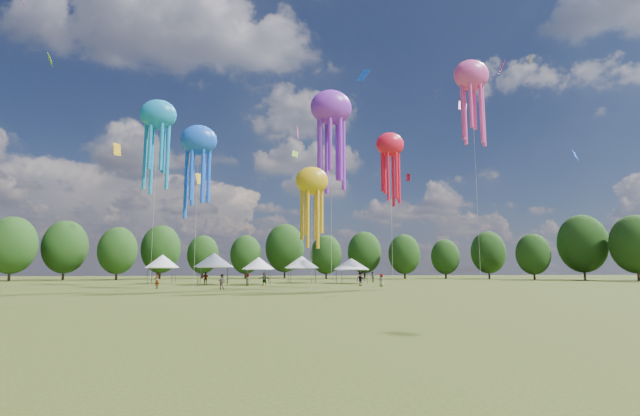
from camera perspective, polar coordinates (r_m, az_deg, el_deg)
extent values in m
plane|color=#384416|center=(15.54, 15.23, -14.89)|extent=(300.00, 300.00, 0.00)
imported|color=gray|center=(49.23, -12.14, -8.97)|extent=(0.94, 0.86, 1.57)
imported|color=gray|center=(60.70, -9.01, -8.79)|extent=(0.68, 0.86, 1.54)
imported|color=gray|center=(75.94, 6.57, -8.54)|extent=(0.79, 0.93, 1.70)
imported|color=gray|center=(58.80, 5.07, -8.79)|extent=(1.22, 0.83, 1.75)
imported|color=gray|center=(65.28, -14.08, -8.50)|extent=(1.06, 0.58, 1.71)
imported|color=gray|center=(60.18, -6.94, -8.77)|extent=(1.64, 0.83, 1.69)
imported|color=gray|center=(53.59, -19.66, -8.51)|extent=(0.54, 0.70, 1.71)
imported|color=gray|center=(56.87, 7.67, -8.90)|extent=(0.67, 0.85, 1.53)
cylinder|color=#47474C|center=(70.93, -20.68, -7.94)|extent=(0.08, 0.08, 2.26)
cylinder|color=#47474C|center=(74.28, -20.21, -7.93)|extent=(0.08, 0.08, 2.26)
cylinder|color=#47474C|center=(70.40, -17.93, -8.06)|extent=(0.08, 0.08, 2.26)
cylinder|color=#47474C|center=(73.77, -17.58, -8.05)|extent=(0.08, 0.08, 2.26)
cube|color=white|center=(72.32, -19.06, -7.06)|extent=(3.80, 3.80, 0.10)
cone|color=white|center=(72.33, -19.02, -6.26)|extent=(4.94, 4.94, 1.93)
cylinder|color=#47474C|center=(63.37, -14.94, -8.24)|extent=(0.08, 0.08, 2.30)
cylinder|color=#47474C|center=(67.14, -14.68, -8.20)|extent=(0.08, 0.08, 2.30)
cylinder|color=#47474C|center=(63.18, -11.49, -8.34)|extent=(0.08, 0.08, 2.30)
cylinder|color=#47474C|center=(66.96, -11.42, -8.30)|extent=(0.08, 0.08, 2.30)
cube|color=white|center=(65.13, -13.10, -7.22)|extent=(4.18, 4.18, 0.10)
cone|color=white|center=(65.14, -13.07, -6.30)|extent=(5.43, 5.43, 1.97)
cylinder|color=#47474C|center=(64.08, -9.06, -8.52)|extent=(0.08, 0.08, 2.01)
cylinder|color=#47474C|center=(67.24, -9.12, -8.48)|extent=(0.08, 0.08, 2.01)
cylinder|color=#47474C|center=(64.22, -6.21, -8.57)|extent=(0.08, 0.08, 2.01)
cylinder|color=#47474C|center=(67.37, -6.40, -8.53)|extent=(0.08, 0.08, 2.01)
cube|color=white|center=(65.70, -7.68, -7.61)|extent=(3.56, 3.56, 0.10)
cone|color=white|center=(65.71, -7.67, -6.81)|extent=(4.62, 4.62, 1.72)
cylinder|color=#47474C|center=(70.19, -3.65, -8.44)|extent=(0.08, 0.08, 2.21)
cylinder|color=#47474C|center=(73.96, -3.99, -8.40)|extent=(0.08, 0.08, 2.21)
cylinder|color=#47474C|center=(70.73, -0.56, -8.45)|extent=(0.08, 0.08, 2.21)
cylinder|color=#47474C|center=(74.47, -1.05, -8.41)|extent=(0.08, 0.08, 2.21)
cube|color=white|center=(72.31, -2.31, -7.52)|extent=(4.19, 4.19, 0.10)
cone|color=white|center=(72.32, -2.30, -6.73)|extent=(5.45, 5.45, 1.89)
cylinder|color=#47474C|center=(67.19, 2.74, -8.58)|extent=(0.08, 0.08, 1.98)
cylinder|color=#47474C|center=(70.90, 2.05, -8.54)|extent=(0.08, 0.08, 1.98)
cylinder|color=#47474C|center=(68.14, 5.89, -8.54)|extent=(0.08, 0.08, 1.98)
cylinder|color=#47474C|center=(71.80, 5.05, -8.50)|extent=(0.08, 0.08, 1.98)
cube|color=white|center=(69.47, 3.92, -7.68)|extent=(4.20, 4.20, 0.10)
cone|color=white|center=(69.48, 3.92, -6.94)|extent=(5.46, 5.46, 1.69)
ellipsoid|color=blue|center=(51.47, -14.85, 8.16)|extent=(3.87, 2.71, 3.29)
cylinder|color=beige|center=(49.92, -15.16, -0.63)|extent=(0.03, 0.03, 15.86)
ellipsoid|color=#9A31DD|center=(58.69, 1.38, 12.40)|extent=(5.22, 3.66, 4.44)
cylinder|color=beige|center=(55.85, 1.42, 1.65)|extent=(0.03, 0.03, 22.20)
ellipsoid|color=#FF1634|center=(51.97, 8.71, 7.82)|extent=(3.18, 2.23, 2.71)
cylinder|color=beige|center=(50.44, 8.90, -0.89)|extent=(0.03, 0.03, 15.85)
ellipsoid|color=#188DD0|center=(63.16, -19.48, 10.92)|extent=(4.54, 3.18, 3.86)
cylinder|color=beige|center=(60.66, -19.94, 1.14)|extent=(0.03, 0.03, 21.71)
ellipsoid|color=gold|center=(46.31, -1.00, 3.41)|extent=(3.36, 2.35, 2.86)
cylinder|color=beige|center=(45.57, -1.02, -3.36)|extent=(0.03, 0.03, 10.95)
ellipsoid|color=#FD4AAD|center=(70.39, 18.31, 15.42)|extent=(5.10, 3.57, 4.33)
cylinder|color=beige|center=(66.13, 18.85, 3.68)|extent=(0.03, 0.03, 29.21)
cube|color=#FD4AAD|center=(84.11, -2.79, 9.29)|extent=(0.50, 2.17, 2.55)
cube|color=#9A31DD|center=(80.45, 14.27, 13.68)|extent=(0.42, 0.81, 0.94)
cube|color=orange|center=(67.57, 0.18, 5.38)|extent=(0.57, 1.37, 1.54)
cube|color=#FD4AAD|center=(64.88, 21.68, 16.02)|extent=(0.83, 1.33, 1.50)
cube|color=gold|center=(81.14, -14.80, 3.52)|extent=(1.40, 1.27, 2.09)
cube|color=#6FCA21|center=(52.29, -30.57, 15.60)|extent=(0.73, 0.97, 1.23)
cube|color=blue|center=(74.73, 5.44, 16.16)|extent=(1.91, 1.74, 2.50)
cube|color=#FD4AAD|center=(75.92, 17.33, 12.00)|extent=(1.87, 0.74, 2.05)
cube|color=#FF1634|center=(89.04, 10.94, 3.76)|extent=(0.42, 1.25, 1.56)
cube|color=orange|center=(51.35, 24.78, 16.48)|extent=(0.59, 0.77, 0.82)
cube|color=gold|center=(75.47, -23.94, 6.68)|extent=(0.90, 1.34, 1.96)
cube|color=#6FCA21|center=(65.23, -3.12, 6.73)|extent=(1.01, 0.60, 1.17)
cube|color=blue|center=(64.78, 29.17, 5.78)|extent=(1.08, 1.17, 1.55)
cylinder|color=#38281C|center=(100.73, -34.20, -6.58)|extent=(0.44, 0.44, 3.36)
ellipsoid|color=#1E3F15|center=(100.83, -33.99, -3.84)|extent=(8.40, 8.40, 10.51)
cylinder|color=#38281C|center=(105.17, -29.33, -6.90)|extent=(0.44, 0.44, 3.41)
ellipsoid|color=#1E3F15|center=(105.27, -29.15, -4.24)|extent=(8.53, 8.53, 10.66)
cylinder|color=#38281C|center=(101.89, -24.02, -7.32)|extent=(0.44, 0.44, 3.07)
ellipsoid|color=#1E3F15|center=(101.96, -23.88, -4.85)|extent=(7.66, 7.66, 9.58)
cylinder|color=#38281C|center=(108.65, -19.31, -7.44)|extent=(0.44, 0.44, 3.43)
ellipsoid|color=#1E3F15|center=(108.75, -19.19, -4.84)|extent=(8.58, 8.58, 10.73)
cylinder|color=#38281C|center=(113.23, -14.45, -7.75)|extent=(0.44, 0.44, 2.95)
ellipsoid|color=#1E3F15|center=(113.29, -14.38, -5.60)|extent=(7.37, 7.37, 9.21)
cylinder|color=#38281C|center=(109.05, -9.27, -7.91)|extent=(0.44, 0.44, 2.89)
ellipsoid|color=#1E3F15|center=(109.11, -9.22, -5.73)|extent=(7.23, 7.23, 9.04)
cylinder|color=#38281C|center=(114.04, -4.43, -7.74)|extent=(0.44, 0.44, 3.84)
ellipsoid|color=#1E3F15|center=(114.16, -4.40, -4.97)|extent=(9.60, 9.60, 11.99)
cylinder|color=#38281C|center=(104.29, 0.76, -8.04)|extent=(0.44, 0.44, 2.84)
ellipsoid|color=#1E3F15|center=(104.35, 0.76, -5.79)|extent=(7.11, 7.11, 8.89)
cylinder|color=#38281C|center=(109.06, 5.58, -7.90)|extent=(0.44, 0.44, 3.16)
ellipsoid|color=#1E3F15|center=(109.13, 5.55, -5.52)|extent=(7.91, 7.91, 9.88)
cylinder|color=#38281C|center=(106.00, 10.51, -7.89)|extent=(0.44, 0.44, 2.88)
ellipsoid|color=#1E3F15|center=(106.06, 10.46, -5.66)|extent=(7.21, 7.21, 9.01)
cylinder|color=#38281C|center=(112.03, 15.39, -7.80)|extent=(0.44, 0.44, 2.63)
ellipsoid|color=#1E3F15|center=(112.07, 15.33, -5.87)|extent=(6.57, 6.57, 8.22)
cylinder|color=#38281C|center=(113.12, 20.32, -7.47)|extent=(0.44, 0.44, 3.13)
ellipsoid|color=#1E3F15|center=(113.20, 20.21, -5.19)|extent=(7.81, 7.81, 9.77)
cylinder|color=#38281C|center=(104.77, 25.12, -7.35)|extent=(0.44, 0.44, 2.72)
ellipsoid|color=#1E3F15|center=(104.82, 25.00, -5.22)|extent=(6.80, 6.80, 8.50)
cylinder|color=#38281C|center=(108.15, 30.06, -6.74)|extent=(0.44, 0.44, 3.81)
ellipsoid|color=#1E3F15|center=(108.29, 29.87, -3.85)|extent=(9.52, 9.52, 11.90)
cylinder|color=#38281C|center=(103.84, 34.85, -6.49)|extent=(0.44, 0.44, 3.51)
ellipsoid|color=#1E3F15|center=(103.95, 34.64, -3.71)|extent=(8.78, 8.78, 10.97)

